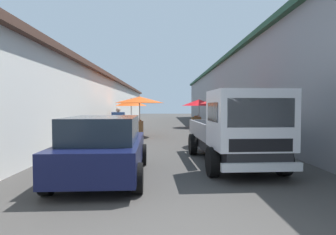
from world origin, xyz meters
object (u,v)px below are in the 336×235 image
object	(u,v)px
fruit_stall_near_right	(226,105)
fruit_stall_far_left	(199,105)
hatchback_car	(104,146)
parked_scooter	(88,136)
plastic_stool	(52,157)
fruit_stall_near_left	(139,104)
fruit_stall_mid_lane	(131,106)
delivery_truck	(239,131)
vendor_by_crates	(118,122)

from	to	relation	value
fruit_stall_near_right	fruit_stall_far_left	size ratio (longest dim) A/B	0.85
hatchback_car	parked_scooter	bearing A→B (deg)	19.19
fruit_stall_near_right	fruit_stall_far_left	xyz separation A→B (m)	(10.15, -0.11, 0.06)
parked_scooter	plastic_stool	bearing A→B (deg)	-178.03
hatchback_car	fruit_stall_far_left	bearing A→B (deg)	-15.16
fruit_stall_near_right	parked_scooter	bearing A→B (deg)	90.84
fruit_stall_near_left	fruit_stall_near_right	world-z (taller)	fruit_stall_near_right
fruit_stall_mid_lane	fruit_stall_near_left	bearing A→B (deg)	-166.90
fruit_stall_far_left	fruit_stall_mid_lane	xyz separation A→B (m)	(-2.79, 4.94, -0.07)
fruit_stall_near_right	hatchback_car	bearing A→B (deg)	141.76
delivery_truck	parked_scooter	distance (m)	6.74
fruit_stall_far_left	parked_scooter	bearing A→B (deg)	150.11
delivery_truck	plastic_stool	size ratio (longest dim) A/B	11.50
hatchback_car	parked_scooter	distance (m)	5.33
parked_scooter	plastic_stool	distance (m)	4.14
fruit_stall_near_right	fruit_stall_near_left	bearing A→B (deg)	47.02
fruit_stall_mid_lane	plastic_stool	distance (m)	11.69
fruit_stall_mid_lane	vendor_by_crates	bearing A→B (deg)	179.87
fruit_stall_far_left	vendor_by_crates	size ratio (longest dim) A/B	1.68
fruit_stall_near_left	hatchback_car	size ratio (longest dim) A/B	0.68
vendor_by_crates	plastic_stool	xyz separation A→B (m)	(-6.12, 0.79, -0.61)
fruit_stall_mid_lane	hatchback_car	xyz separation A→B (m)	(-12.48, -0.81, -0.98)
fruit_stall_near_left	vendor_by_crates	distance (m)	2.18
plastic_stool	fruit_stall_near_right	bearing A→B (deg)	-53.20
parked_scooter	fruit_stall_far_left	bearing A→B (deg)	-29.89
delivery_truck	parked_scooter	size ratio (longest dim) A/B	2.97
fruit_stall_near_left	fruit_stall_mid_lane	distance (m)	3.75
delivery_truck	parked_scooter	xyz separation A→B (m)	(4.29, 5.17, -0.59)
hatchback_car	plastic_stool	xyz separation A→B (m)	(0.90, 1.61, -0.41)
hatchback_car	plastic_stool	size ratio (longest dim) A/B	9.13
fruit_stall_mid_lane	vendor_by_crates	size ratio (longest dim) A/B	1.39
vendor_by_crates	plastic_stool	size ratio (longest dim) A/B	3.72
fruit_stall_near_right	hatchback_car	xyz separation A→B (m)	(-5.11, 4.03, -0.99)
fruit_stall_near_left	hatchback_car	bearing A→B (deg)	179.72
fruit_stall_near_right	fruit_stall_mid_lane	size ratio (longest dim) A/B	1.02
fruit_stall_mid_lane	delivery_truck	distance (m)	12.50
fruit_stall_near_left	delivery_truck	xyz separation A→B (m)	(-8.09, -3.37, -0.77)
fruit_stall_near_left	parked_scooter	size ratio (longest dim) A/B	1.61
fruit_stall_mid_lane	delivery_truck	bearing A→B (deg)	-160.22
hatchback_car	plastic_stool	bearing A→B (deg)	60.89
fruit_stall_far_left	delivery_truck	size ratio (longest dim) A/B	0.54
fruit_stall_mid_lane	hatchback_car	world-z (taller)	fruit_stall_mid_lane
fruit_stall_near_right	hatchback_car	world-z (taller)	fruit_stall_near_right
plastic_stool	fruit_stall_far_left	bearing A→B (deg)	-21.78
fruit_stall_far_left	parked_scooter	distance (m)	11.88
parked_scooter	vendor_by_crates	bearing A→B (deg)	-25.03
fruit_stall_near_left	hatchback_car	xyz separation A→B (m)	(-8.82, 0.04, -1.07)
fruit_stall_mid_lane	parked_scooter	bearing A→B (deg)	172.79
fruit_stall_near_right	parked_scooter	size ratio (longest dim) A/B	1.37
plastic_stool	fruit_stall_mid_lane	bearing A→B (deg)	-3.95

